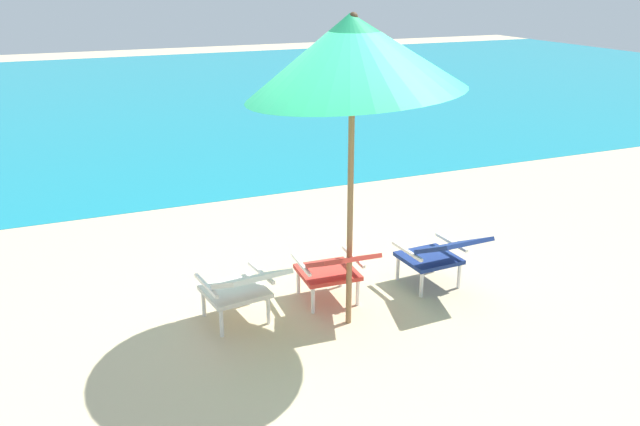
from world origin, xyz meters
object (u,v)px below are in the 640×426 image
object	(u,v)px
lounge_chair_right	(440,253)
beach_umbrella_center	(353,54)
lounge_chair_left	(242,286)
lounge_chair_center	(334,267)

from	to	relation	value
lounge_chair_right	beach_umbrella_center	distance (m)	2.21
lounge_chair_left	lounge_chair_right	xyz separation A→B (m)	(1.95, -0.05, 0.00)
lounge_chair_left	beach_umbrella_center	xyz separation A→B (m)	(0.88, -0.27, 1.92)
lounge_chair_left	beach_umbrella_center	world-z (taller)	beach_umbrella_center
lounge_chair_center	lounge_chair_right	xyz separation A→B (m)	(1.07, -0.09, 0.00)
beach_umbrella_center	lounge_chair_center	bearing A→B (deg)	89.67
lounge_chair_center	beach_umbrella_center	size ratio (longest dim) A/B	0.33
lounge_chair_left	lounge_chair_center	distance (m)	0.88
lounge_chair_left	lounge_chair_right	bearing A→B (deg)	-1.45
lounge_chair_right	beach_umbrella_center	bearing A→B (deg)	-168.40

